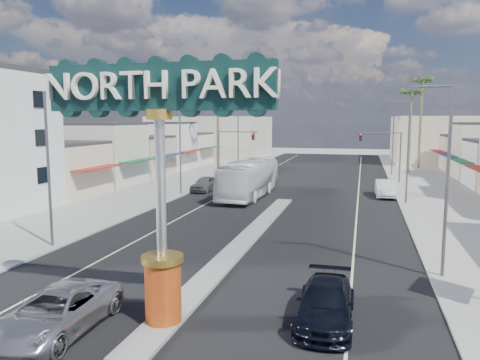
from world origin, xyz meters
The scene contains 25 objects.
ground centered at (0.00, 30.00, 0.00)m, with size 160.00×160.00×0.00m, color gray.
road centered at (0.00, 30.00, 0.01)m, with size 20.00×120.00×0.01m, color black.
median_island centered at (0.00, 14.00, 0.08)m, with size 1.30×30.00×0.16m, color gray.
sidewalk_left centered at (-14.00, 30.00, 0.06)m, with size 8.00×120.00×0.12m, color gray.
sidewalk_right centered at (14.00, 30.00, 0.06)m, with size 8.00×120.00×0.12m, color gray.
storefront_row_left centered at (-24.00, 43.00, 3.00)m, with size 12.00×42.00×6.00m, color beige.
backdrop_far_left centered at (-22.00, 75.00, 4.00)m, with size 20.00×20.00×8.00m, color #B7B29E.
backdrop_far_right centered at (22.00, 75.00, 4.00)m, with size 20.00×20.00×8.00m, color beige.
gateway_sign centered at (0.00, 1.98, 5.93)m, with size 8.20×1.50×9.15m.
traffic_signal_left centered at (-9.18, 43.99, 4.27)m, with size 5.09×0.45×6.00m.
traffic_signal_right centered at (9.18, 43.99, 4.27)m, with size 5.09×0.45×6.00m.
streetlight_l_near centered at (-10.43, 10.00, 5.07)m, with size 2.03×0.22×9.00m.
streetlight_l_mid centered at (-10.43, 30.00, 5.07)m, with size 2.03×0.22×9.00m.
streetlight_l_far centered at (-10.43, 52.00, 5.07)m, with size 2.03×0.22×9.00m.
streetlight_r_near centered at (10.43, 10.00, 5.07)m, with size 2.03×0.22×9.00m.
streetlight_r_mid centered at (10.43, 30.00, 5.07)m, with size 2.03×0.22×9.00m.
streetlight_r_far centered at (10.43, 52.00, 5.07)m, with size 2.03×0.22×9.00m.
palm_left_far centered at (-13.00, 50.00, 11.50)m, with size 2.60×2.60×13.10m.
palm_right_mid centered at (13.00, 56.00, 10.60)m, with size 2.60×2.60×12.10m.
palm_right_far centered at (15.00, 62.00, 12.39)m, with size 2.60×2.60×14.10m.
suv_left centered at (-3.33, 0.43, 0.77)m, with size 2.56×5.55×1.54m, color #A3A3A7.
suv_right centered at (5.67, 3.73, 0.72)m, with size 2.03×4.99×1.45m, color black.
car_parked_left centered at (-9.00, 32.77, 0.78)m, with size 1.85×4.60×1.57m, color slate.
car_parked_right centered at (9.00, 33.81, 0.82)m, with size 1.74×5.00×1.65m, color silver.
city_bus centered at (-3.72, 30.57, 1.76)m, with size 2.96×12.67×3.53m, color silver.
Camera 1 is at (6.81, -12.94, 7.41)m, focal length 35.00 mm.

